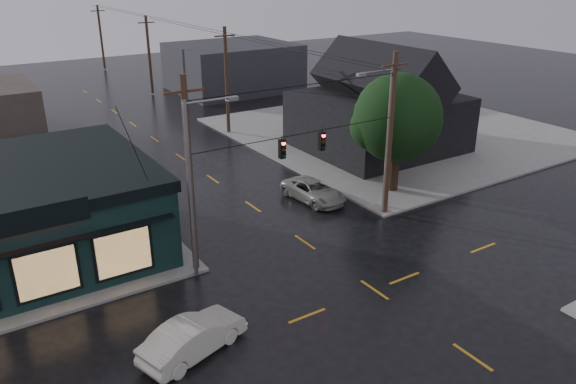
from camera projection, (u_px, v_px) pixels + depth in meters
ground_plane at (374, 290)px, 27.38m from camera, size 160.00×160.00×0.00m
sidewalk_ne at (395, 131)px, 52.94m from camera, size 28.00×28.00×0.15m
ne_building at (379, 97)px, 46.42m from camera, size 12.60×11.60×8.75m
corner_tree at (398, 118)px, 37.16m from camera, size 5.94×5.94×8.08m
utility_pole_nw at (197, 270)px, 29.16m from camera, size 2.00×0.32×10.15m
utility_pole_ne at (384, 213)px, 35.70m from camera, size 2.00×0.32×10.15m
utility_pole_far_a at (229, 133)px, 52.39m from camera, size 2.00×0.32×9.65m
utility_pole_far_b at (153, 94)px, 67.92m from camera, size 2.00×0.32×9.15m
utility_pole_far_c at (105, 70)px, 83.45m from camera, size 2.00×0.32×9.15m
span_signal_assembly at (302, 144)px, 30.31m from camera, size 13.00×0.48×1.23m
streetlight_nw at (197, 277)px, 28.47m from camera, size 5.40×0.30×9.15m
streetlight_ne at (383, 208)px, 36.49m from camera, size 5.40×0.30×9.15m
bg_building_east at (233, 67)px, 69.30m from camera, size 14.00×12.00×5.60m
sedan_cream at (193, 337)px, 22.70m from camera, size 4.96×2.97×1.54m
suv_silver at (314, 191)px, 37.42m from camera, size 2.73×5.10×1.36m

